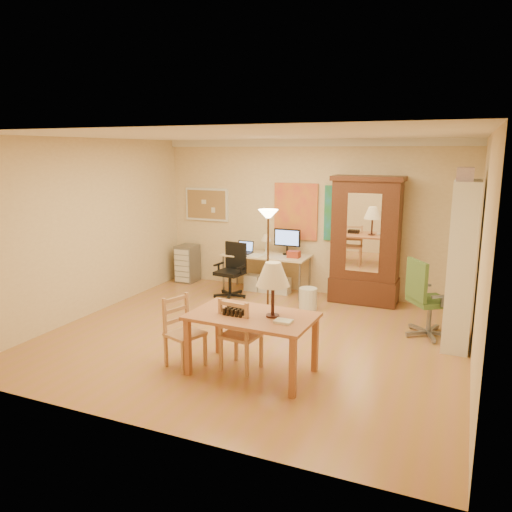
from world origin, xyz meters
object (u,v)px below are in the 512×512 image
at_px(office_chair_black, 231,283).
at_px(bookshelf, 461,265).
at_px(armoire, 365,249).
at_px(dining_table, 259,304).
at_px(computer_desk, 269,269).
at_px(office_chair_green, 427,316).

height_order(office_chair_black, bookshelf, bookshelf).
bearing_deg(armoire, bookshelf, -43.19).
xyz_separation_m(dining_table, computer_desk, (-1.15, 3.17, -0.41)).
xyz_separation_m(office_chair_green, bookshelf, (0.38, -0.15, 0.78)).
height_order(office_chair_black, office_chair_green, office_chair_green).
bearing_deg(office_chair_green, bookshelf, -21.71).
distance_m(office_chair_green, armoire, 1.79).
bearing_deg(office_chair_black, computer_desk, 45.76).
xyz_separation_m(office_chair_green, armoire, (-1.11, 1.25, 0.63)).
xyz_separation_m(armoire, bookshelf, (1.49, -1.40, 0.15)).
bearing_deg(computer_desk, office_chair_black, -134.24).
bearing_deg(dining_table, computer_desk, 110.00).
xyz_separation_m(office_chair_black, office_chair_green, (3.31, -0.65, 0.04)).
bearing_deg(computer_desk, office_chair_green, -22.57).
relative_size(computer_desk, armoire, 0.72).
bearing_deg(computer_desk, armoire, 2.84).
xyz_separation_m(dining_table, office_chair_black, (-1.66, 2.66, -0.58)).
bearing_deg(computer_desk, dining_table, -70.00).
bearing_deg(dining_table, bookshelf, 42.38).
height_order(office_chair_black, armoire, armoire).
bearing_deg(bookshelf, computer_desk, 157.53).
bearing_deg(dining_table, office_chair_black, 121.93).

